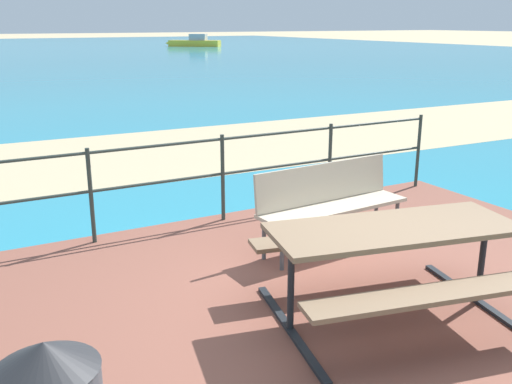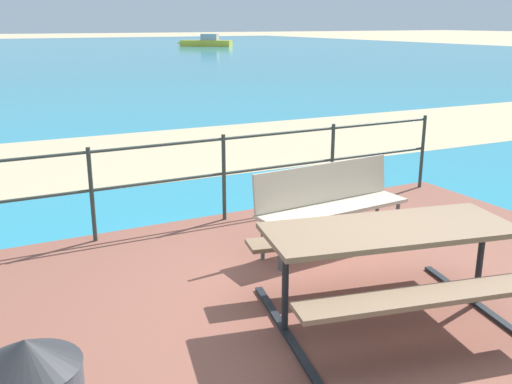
% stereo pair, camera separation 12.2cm
% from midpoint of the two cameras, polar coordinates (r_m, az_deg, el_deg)
% --- Properties ---
extents(ground_plane, '(240.00, 240.00, 0.00)m').
position_cam_midpoint_polar(ground_plane, '(4.79, 8.78, -11.76)').
color(ground_plane, tan).
extents(patio_paving, '(6.40, 5.20, 0.06)m').
position_cam_midpoint_polar(patio_paving, '(4.77, 8.80, -11.45)').
color(patio_paving, brown).
rests_on(patio_paving, ground).
extents(beach_strip, '(54.08, 5.38, 0.01)m').
position_cam_midpoint_polar(beach_strip, '(10.33, -13.22, 3.51)').
color(beach_strip, tan).
rests_on(beach_strip, ground).
extents(picnic_table, '(2.11, 1.77, 0.74)m').
position_cam_midpoint_polar(picnic_table, '(4.42, 12.64, -5.29)').
color(picnic_table, '#7A6047').
rests_on(picnic_table, patio_paving).
extents(park_bench, '(1.64, 0.53, 0.84)m').
position_cam_midpoint_polar(park_bench, '(5.75, 6.65, -0.58)').
color(park_bench, '#BCAD93').
rests_on(park_bench, patio_paving).
extents(railing_fence, '(5.94, 0.04, 0.99)m').
position_cam_midpoint_polar(railing_fence, '(6.48, -3.87, 2.57)').
color(railing_fence, '#2D3833').
rests_on(railing_fence, patio_paving).
extents(boat_far, '(4.61, 4.10, 1.15)m').
position_cam_midpoint_polar(boat_far, '(56.25, -6.17, 14.53)').
color(boat_far, yellow).
rests_on(boat_far, sea_water).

